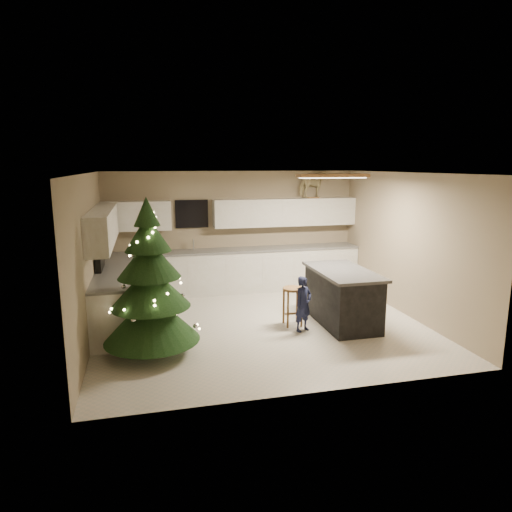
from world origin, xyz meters
The scene contains 8 objects.
ground_plane centered at (0.00, 0.00, 0.00)m, with size 5.50×5.50×0.00m, color beige.
room_shell centered at (0.02, 0.00, 1.75)m, with size 5.52×5.02×2.61m.
cabinetry centered at (-0.91, 1.65, 0.76)m, with size 5.50×3.20×2.00m.
island centered at (1.40, -0.24, 0.48)m, with size 0.90×1.70×0.95m.
bar_stool centered at (0.53, -0.14, 0.50)m, with size 0.35×0.35×0.67m.
christmas_tree centered at (-1.85, -0.81, 0.95)m, with size 1.44×1.39×2.30m.
toddler centered at (0.61, -0.45, 0.47)m, with size 0.34×0.22×0.93m, color #171C30.
rocking_horse centered at (1.80, 2.33, 2.30)m, with size 0.72×0.50×0.58m.
Camera 1 is at (-1.87, -7.32, 2.74)m, focal length 32.00 mm.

